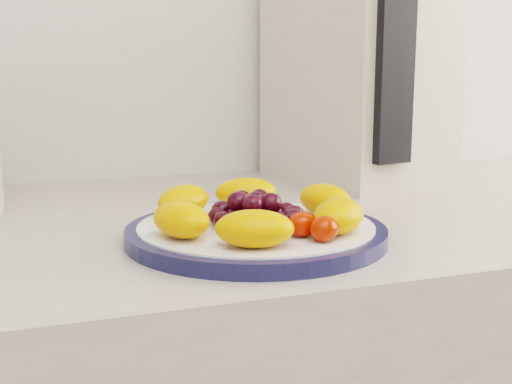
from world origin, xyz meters
name	(u,v)px	position (x,y,z in m)	size (l,w,h in m)	color
plate_rim	(256,233)	(-0.02, 1.06, 0.91)	(0.26, 0.26, 0.01)	#15183E
plate_face	(256,232)	(-0.02, 1.06, 0.91)	(0.24, 0.24, 0.02)	white
appliance_body	(356,74)	(0.25, 1.36, 1.06)	(0.19, 0.26, 0.33)	beige
appliance_panel	(394,71)	(0.23, 1.22, 1.07)	(0.06, 0.02, 0.24)	black
fruit_plate	(258,210)	(-0.02, 1.06, 0.93)	(0.23, 0.23, 0.03)	orange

